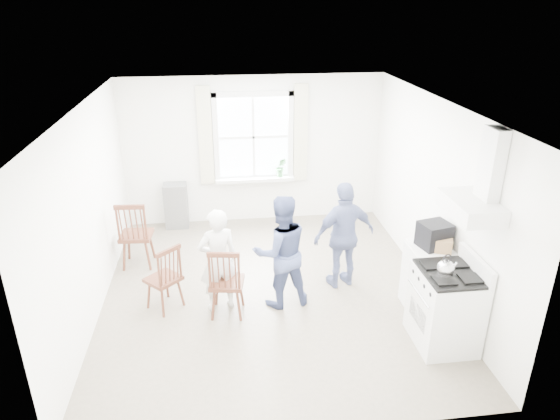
{
  "coord_description": "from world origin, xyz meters",
  "views": [
    {
      "loc": [
        -0.61,
        -5.93,
        3.8
      ],
      "look_at": [
        0.17,
        0.2,
        1.14
      ],
      "focal_mm": 32.0,
      "sensor_mm": 36.0,
      "label": 1
    }
  ],
  "objects_px": {
    "person_left": "(218,260)",
    "gas_stove": "(445,307)",
    "person_right": "(344,235)",
    "low_cabinet": "(427,278)",
    "windsor_chair_a": "(133,229)",
    "stereo_stack": "(434,235)",
    "windsor_chair_c": "(167,272)",
    "windsor_chair_b": "(225,277)",
    "person_mid": "(281,252)"
  },
  "relations": [
    {
      "from": "stereo_stack",
      "to": "windsor_chair_b",
      "type": "height_order",
      "value": "stereo_stack"
    },
    {
      "from": "windsor_chair_b",
      "to": "person_mid",
      "type": "distance_m",
      "value": 0.79
    },
    {
      "from": "windsor_chair_a",
      "to": "person_mid",
      "type": "relative_size",
      "value": 0.7
    },
    {
      "from": "windsor_chair_b",
      "to": "windsor_chair_a",
      "type": "bearing_deg",
      "value": 132.11
    },
    {
      "from": "person_left",
      "to": "gas_stove",
      "type": "bearing_deg",
      "value": 143.35
    },
    {
      "from": "windsor_chair_a",
      "to": "person_right",
      "type": "xyz_separation_m",
      "value": [
        2.95,
        -0.83,
        0.11
      ]
    },
    {
      "from": "person_right",
      "to": "stereo_stack",
      "type": "bearing_deg",
      "value": 129.4
    },
    {
      "from": "gas_stove",
      "to": "windsor_chair_a",
      "type": "bearing_deg",
      "value": 149.52
    },
    {
      "from": "windsor_chair_b",
      "to": "person_left",
      "type": "distance_m",
      "value": 0.27
    },
    {
      "from": "person_left",
      "to": "person_right",
      "type": "xyz_separation_m",
      "value": [
        1.73,
        0.37,
        0.07
      ]
    },
    {
      "from": "windsor_chair_b",
      "to": "person_mid",
      "type": "bearing_deg",
      "value": 18.72
    },
    {
      "from": "gas_stove",
      "to": "windsor_chair_a",
      "type": "relative_size",
      "value": 1.04
    },
    {
      "from": "windsor_chair_c",
      "to": "person_mid",
      "type": "relative_size",
      "value": 0.6
    },
    {
      "from": "windsor_chair_a",
      "to": "person_right",
      "type": "distance_m",
      "value": 3.07
    },
    {
      "from": "gas_stove",
      "to": "person_left",
      "type": "relative_size",
      "value": 0.79
    },
    {
      "from": "gas_stove",
      "to": "low_cabinet",
      "type": "distance_m",
      "value": 0.7
    },
    {
      "from": "gas_stove",
      "to": "stereo_stack",
      "type": "distance_m",
      "value": 0.92
    },
    {
      "from": "windsor_chair_a",
      "to": "windsor_chair_b",
      "type": "relative_size",
      "value": 1.09
    },
    {
      "from": "windsor_chair_c",
      "to": "person_right",
      "type": "xyz_separation_m",
      "value": [
        2.38,
        0.33,
        0.21
      ]
    },
    {
      "from": "windsor_chair_c",
      "to": "person_left",
      "type": "xyz_separation_m",
      "value": [
        0.65,
        -0.03,
        0.14
      ]
    },
    {
      "from": "low_cabinet",
      "to": "stereo_stack",
      "type": "height_order",
      "value": "stereo_stack"
    },
    {
      "from": "stereo_stack",
      "to": "person_mid",
      "type": "xyz_separation_m",
      "value": [
        -1.88,
        0.34,
        -0.29
      ]
    },
    {
      "from": "gas_stove",
      "to": "windsor_chair_b",
      "type": "distance_m",
      "value": 2.65
    },
    {
      "from": "person_mid",
      "to": "stereo_stack",
      "type": "bearing_deg",
      "value": 159.35
    },
    {
      "from": "stereo_stack",
      "to": "gas_stove",
      "type": "bearing_deg",
      "value": -97.77
    },
    {
      "from": "windsor_chair_c",
      "to": "person_right",
      "type": "distance_m",
      "value": 2.41
    },
    {
      "from": "gas_stove",
      "to": "person_left",
      "type": "xyz_separation_m",
      "value": [
        -2.6,
        1.05,
        0.22
      ]
    },
    {
      "from": "gas_stove",
      "to": "person_left",
      "type": "distance_m",
      "value": 2.81
    },
    {
      "from": "gas_stove",
      "to": "person_mid",
      "type": "height_order",
      "value": "person_mid"
    },
    {
      "from": "stereo_stack",
      "to": "windsor_chair_c",
      "type": "height_order",
      "value": "stereo_stack"
    },
    {
      "from": "low_cabinet",
      "to": "windsor_chair_a",
      "type": "xyz_separation_m",
      "value": [
        -3.89,
        1.55,
        0.21
      ]
    },
    {
      "from": "low_cabinet",
      "to": "person_right",
      "type": "xyz_separation_m",
      "value": [
        -0.93,
        0.71,
        0.32
      ]
    },
    {
      "from": "gas_stove",
      "to": "person_right",
      "type": "bearing_deg",
      "value": 121.42
    },
    {
      "from": "windsor_chair_b",
      "to": "person_left",
      "type": "xyz_separation_m",
      "value": [
        -0.08,
        0.24,
        0.1
      ]
    },
    {
      "from": "low_cabinet",
      "to": "windsor_chair_b",
      "type": "bearing_deg",
      "value": 177.62
    },
    {
      "from": "low_cabinet",
      "to": "windsor_chair_b",
      "type": "xyz_separation_m",
      "value": [
        -2.59,
        0.11,
        0.15
      ]
    },
    {
      "from": "windsor_chair_c",
      "to": "person_mid",
      "type": "distance_m",
      "value": 1.47
    },
    {
      "from": "windsor_chair_b",
      "to": "person_left",
      "type": "relative_size",
      "value": 0.7
    },
    {
      "from": "windsor_chair_a",
      "to": "person_left",
      "type": "bearing_deg",
      "value": -44.49
    },
    {
      "from": "stereo_stack",
      "to": "windsor_chair_c",
      "type": "distance_m",
      "value": 3.4
    },
    {
      "from": "stereo_stack",
      "to": "person_mid",
      "type": "bearing_deg",
      "value": 169.66
    },
    {
      "from": "windsor_chair_b",
      "to": "person_mid",
      "type": "xyz_separation_m",
      "value": [
        0.73,
        0.25,
        0.17
      ]
    },
    {
      "from": "gas_stove",
      "to": "stereo_stack",
      "type": "height_order",
      "value": "stereo_stack"
    },
    {
      "from": "low_cabinet",
      "to": "person_mid",
      "type": "bearing_deg",
      "value": 169.17
    },
    {
      "from": "stereo_stack",
      "to": "person_right",
      "type": "height_order",
      "value": "person_right"
    },
    {
      "from": "person_left",
      "to": "stereo_stack",
      "type": "bearing_deg",
      "value": 158.2
    },
    {
      "from": "windsor_chair_c",
      "to": "person_left",
      "type": "bearing_deg",
      "value": -2.71
    },
    {
      "from": "low_cabinet",
      "to": "person_mid",
      "type": "xyz_separation_m",
      "value": [
        -1.86,
        0.36,
        0.32
      ]
    },
    {
      "from": "windsor_chair_a",
      "to": "person_right",
      "type": "relative_size",
      "value": 0.7
    },
    {
      "from": "person_right",
      "to": "person_mid",
      "type": "bearing_deg",
      "value": 6.78
    }
  ]
}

